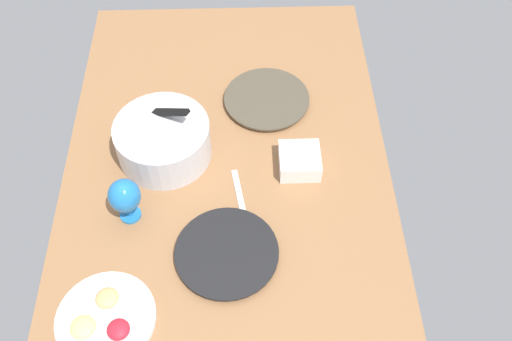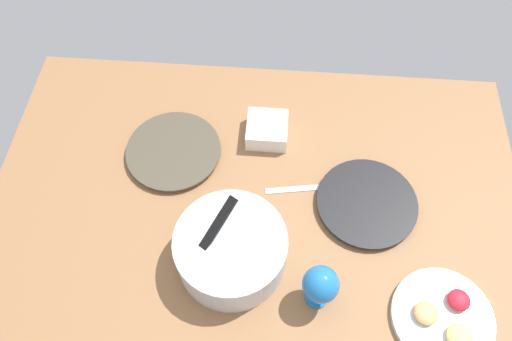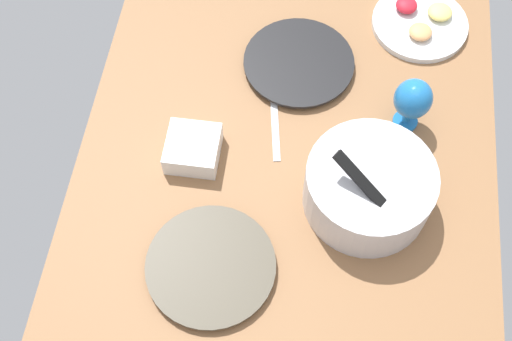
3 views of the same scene
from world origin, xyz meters
The scene contains 8 objects.
ground_plane centered at (0.00, 0.00, -2.00)cm, with size 160.00×104.00×4.00cm, color #8C603D.
dinner_plate_left centered at (-32.97, -0.19, 1.15)cm, with size 29.82×29.82×2.21cm.
dinner_plate_right centered at (27.09, -13.94, 1.14)cm, with size 29.81×29.81×2.19cm.
mixing_bowl centered at (5.10, 19.95, 7.10)cm, with size 30.09×30.09×20.33cm.
fruit_platter centered at (-51.54, 32.17, 1.37)cm, with size 26.65×26.65×4.82cm.
hurricane_glass_blue centered at (-18.59, 28.95, 10.07)cm, with size 9.49×9.49×15.95cm.
square_bowl_white centered at (-1.84, -23.11, 3.47)cm, with size 12.88×12.88×6.23cm.
fork_by_left_plate centered at (-11.60, -3.76, 0.30)cm, with size 18.00×1.80×0.60cm, color silver.
Camera 1 is at (-110.96, -5.93, 144.72)cm, focal length 39.75 mm.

